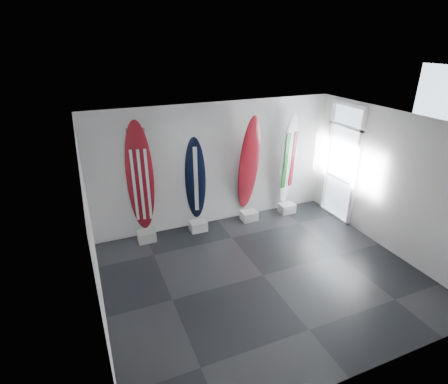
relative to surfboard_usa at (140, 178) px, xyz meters
name	(u,v)px	position (x,y,z in m)	size (l,w,h in m)	color
floor	(263,275)	(1.86, -2.28, -1.53)	(6.00, 6.00, 0.00)	black
ceiling	(271,126)	(1.86, -2.28, 1.47)	(6.00, 6.00, 0.00)	white
wall_back	(216,165)	(1.86, 0.22, -0.03)	(6.00, 6.00, 0.00)	silver
wall_front	(367,292)	(1.86, -4.78, -0.03)	(6.00, 6.00, 0.00)	silver
wall_left	(93,242)	(-1.14, -2.28, -0.03)	(5.00, 5.00, 0.00)	silver
wall_right	(392,183)	(4.86, -2.28, -0.03)	(5.00, 5.00, 0.00)	silver
display_block_usa	(147,236)	(0.00, -0.10, -1.41)	(0.40, 0.30, 0.24)	silver
surfboard_usa	(140,178)	(0.00, 0.00, 0.00)	(0.58, 0.08, 2.58)	maroon
display_block_navy	(198,226)	(1.25, -0.10, -1.41)	(0.40, 0.30, 0.24)	silver
surfboard_navy	(195,180)	(1.25, 0.00, -0.23)	(0.48, 0.08, 2.13)	black
display_block_swiss	(249,216)	(2.63, -0.10, -1.41)	(0.40, 0.30, 0.24)	silver
surfboard_swiss	(249,165)	(2.63, 0.00, -0.05)	(0.57, 0.08, 2.50)	maroon
display_block_italy	(287,208)	(3.76, -0.10, -1.41)	(0.40, 0.30, 0.24)	silver
surfboard_italy	(289,160)	(3.76, 0.00, -0.08)	(0.55, 0.08, 2.41)	white
wall_outlet	(118,226)	(-0.59, 0.20, -1.18)	(0.09, 0.02, 0.13)	silver
glass_door	(341,164)	(4.83, -0.73, -0.10)	(0.12, 1.16, 2.85)	white
balcony	(376,190)	(6.16, -0.73, -1.03)	(2.80, 2.20, 1.20)	slate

